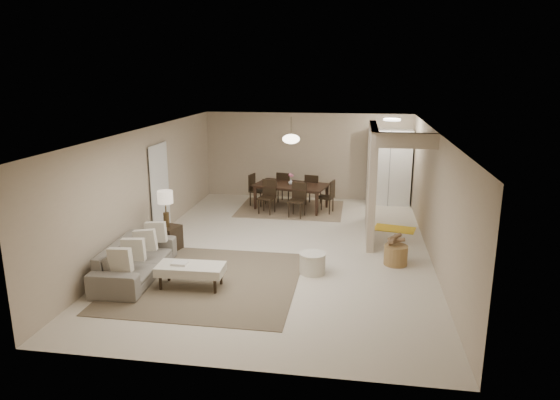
% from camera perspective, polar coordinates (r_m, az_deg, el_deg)
% --- Properties ---
extents(floor, '(9.00, 9.00, 0.00)m').
position_cam_1_polar(floor, '(10.65, 0.46, -5.55)').
color(floor, beige).
rests_on(floor, ground).
extents(ceiling, '(9.00, 9.00, 0.00)m').
position_cam_1_polar(ceiling, '(10.07, 0.49, 7.94)').
color(ceiling, white).
rests_on(ceiling, back_wall).
extents(back_wall, '(6.00, 0.00, 6.00)m').
position_cam_1_polar(back_wall, '(14.67, 3.09, 5.04)').
color(back_wall, tan).
rests_on(back_wall, floor).
extents(left_wall, '(0.00, 9.00, 9.00)m').
position_cam_1_polar(left_wall, '(11.12, -15.00, 1.53)').
color(left_wall, tan).
rests_on(left_wall, floor).
extents(right_wall, '(0.00, 9.00, 9.00)m').
position_cam_1_polar(right_wall, '(10.30, 17.22, 0.35)').
color(right_wall, tan).
rests_on(right_wall, floor).
extents(partition, '(0.15, 2.50, 2.50)m').
position_cam_1_polar(partition, '(11.41, 10.40, 2.10)').
color(partition, tan).
rests_on(partition, floor).
extents(doorway, '(0.04, 0.90, 2.04)m').
position_cam_1_polar(doorway, '(11.70, -13.63, 1.08)').
color(doorway, black).
rests_on(doorway, floor).
extents(pantry_cabinet, '(1.20, 0.55, 2.10)m').
position_cam_1_polar(pantry_cabinet, '(14.31, 12.34, 3.67)').
color(pantry_cabinet, white).
rests_on(pantry_cabinet, floor).
extents(flush_light, '(0.44, 0.44, 0.05)m').
position_cam_1_polar(flush_light, '(13.18, 12.67, 8.95)').
color(flush_light, white).
rests_on(flush_light, ceiling).
extents(living_rug, '(3.20, 3.20, 0.01)m').
position_cam_1_polar(living_rug, '(9.15, -8.27, -9.12)').
color(living_rug, brown).
rests_on(living_rug, floor).
extents(sofa, '(2.22, 0.96, 0.64)m').
position_cam_1_polar(sofa, '(9.50, -16.19, -6.62)').
color(sofa, slate).
rests_on(sofa, floor).
extents(ottoman_bench, '(1.17, 0.57, 0.41)m').
position_cam_1_polar(ottoman_bench, '(8.82, -10.18, -7.82)').
color(ottoman_bench, '#EDE8CE').
rests_on(ottoman_bench, living_rug).
extents(side_table, '(0.57, 0.57, 0.52)m').
position_cam_1_polar(side_table, '(10.74, -12.73, -4.28)').
color(side_table, black).
rests_on(side_table, floor).
extents(table_lamp, '(0.32, 0.32, 0.76)m').
position_cam_1_polar(table_lamp, '(10.51, -12.98, -0.03)').
color(table_lamp, '#4A381F').
rests_on(table_lamp, side_table).
extents(round_pouf, '(0.50, 0.50, 0.39)m').
position_cam_1_polar(round_pouf, '(9.35, 3.73, -7.22)').
color(round_pouf, '#EDE8CE').
rests_on(round_pouf, floor).
extents(wicker_basket, '(0.53, 0.53, 0.39)m').
position_cam_1_polar(wicker_basket, '(9.98, 13.09, -6.15)').
color(wicker_basket, olive).
rests_on(wicker_basket, floor).
extents(dining_rug, '(2.80, 2.10, 0.01)m').
position_cam_1_polar(dining_rug, '(13.65, 1.23, -1.00)').
color(dining_rug, brown).
rests_on(dining_rug, floor).
extents(dining_table, '(2.15, 1.51, 0.69)m').
position_cam_1_polar(dining_table, '(13.57, 1.24, 0.37)').
color(dining_table, black).
rests_on(dining_table, dining_rug).
extents(dining_chairs, '(2.40, 1.95, 0.88)m').
position_cam_1_polar(dining_chairs, '(13.54, 1.24, 0.78)').
color(dining_chairs, black).
rests_on(dining_chairs, dining_rug).
extents(vase, '(0.14, 0.14, 0.15)m').
position_cam_1_polar(vase, '(13.47, 1.25, 2.09)').
color(vase, white).
rests_on(vase, dining_table).
extents(yellow_mat, '(1.05, 0.77, 0.01)m').
position_cam_1_polar(yellow_mat, '(12.24, 12.96, -3.22)').
color(yellow_mat, yellow).
rests_on(yellow_mat, floor).
extents(pendant_light, '(0.46, 0.46, 0.71)m').
position_cam_1_polar(pendant_light, '(13.27, 1.27, 6.99)').
color(pendant_light, '#4A381F').
rests_on(pendant_light, ceiling).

